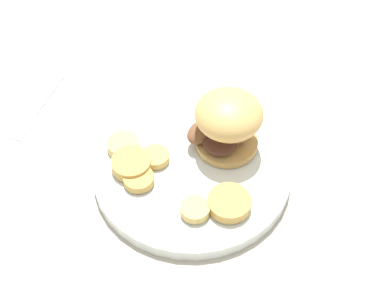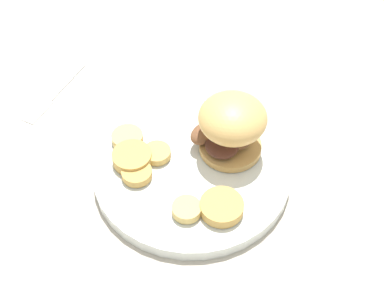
# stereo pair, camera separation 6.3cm
# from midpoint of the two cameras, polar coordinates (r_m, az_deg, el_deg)

# --- Properties ---
(ground_plane) EXTENTS (4.00, 4.00, 0.00)m
(ground_plane) POSITION_cam_midpoint_polar(r_m,az_deg,el_deg) (0.74, 2.45, -2.40)
(ground_plane) COLOR #B2A899
(dinner_plate) EXTENTS (0.27, 0.27, 0.02)m
(dinner_plate) POSITION_cam_midpoint_polar(r_m,az_deg,el_deg) (0.73, 2.47, -1.86)
(dinner_plate) COLOR silver
(dinner_plate) RESTS_ON ground_plane
(sandwich) EXTENTS (0.09, 0.11, 0.09)m
(sandwich) POSITION_cam_midpoint_polar(r_m,az_deg,el_deg) (0.71, 6.66, 2.84)
(sandwich) COLOR tan
(sandwich) RESTS_ON dinner_plate
(potato_round_0) EXTENTS (0.04, 0.04, 0.01)m
(potato_round_0) POSITION_cam_midpoint_polar(r_m,az_deg,el_deg) (0.75, -4.53, 1.52)
(potato_round_0) COLOR #DBB766
(potato_round_0) RESTS_ON dinner_plate
(potato_round_1) EXTENTS (0.06, 0.06, 0.01)m
(potato_round_1) POSITION_cam_midpoint_polar(r_m,az_deg,el_deg) (0.67, 5.87, -5.84)
(potato_round_1) COLOR tan
(potato_round_1) RESTS_ON dinner_plate
(potato_round_2) EXTENTS (0.05, 0.05, 0.02)m
(potato_round_2) POSITION_cam_midpoint_polar(r_m,az_deg,el_deg) (0.72, -3.90, -0.32)
(potato_round_2) COLOR tan
(potato_round_2) RESTS_ON dinner_plate
(potato_round_3) EXTENTS (0.04, 0.04, 0.01)m
(potato_round_3) POSITION_cam_midpoint_polar(r_m,az_deg,el_deg) (0.73, -1.29, -0.09)
(potato_round_3) COLOR tan
(potato_round_3) RESTS_ON dinner_plate
(potato_round_4) EXTENTS (0.04, 0.04, 0.01)m
(potato_round_4) POSITION_cam_midpoint_polar(r_m,az_deg,el_deg) (0.71, -3.39, -2.26)
(potato_round_4) COLOR tan
(potato_round_4) RESTS_ON dinner_plate
(potato_round_5) EXTENTS (0.04, 0.04, 0.01)m
(potato_round_5) POSITION_cam_midpoint_polar(r_m,az_deg,el_deg) (0.67, 2.36, -6.14)
(potato_round_5) COLOR #DBB766
(potato_round_5) RESTS_ON dinner_plate
(fork) EXTENTS (0.15, 0.07, 0.00)m
(fork) POSITION_cam_midpoint_polar(r_m,az_deg,el_deg) (0.87, -12.50, 6.30)
(fork) COLOR silver
(fork) RESTS_ON ground_plane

